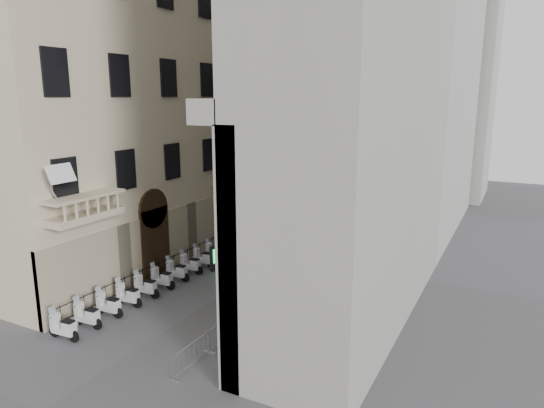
% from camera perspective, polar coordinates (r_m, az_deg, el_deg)
% --- Properties ---
extents(left_building, '(5.00, 36.00, 34.00)m').
position_cam_1_polar(left_building, '(38.94, -7.58, 21.39)').
color(left_building, beige).
rests_on(left_building, ground).
extents(far_building, '(22.00, 10.00, 30.00)m').
position_cam_1_polar(far_building, '(59.59, 13.96, 16.08)').
color(far_building, '#B4B1AA').
rests_on(far_building, ground).
extents(iron_fence, '(0.30, 28.00, 1.40)m').
position_cam_1_polar(iron_fence, '(35.09, -6.21, -5.69)').
color(iron_fence, black).
rests_on(iron_fence, ground).
extents(blue_awning, '(1.60, 3.00, 3.00)m').
position_cam_1_polar(blue_awning, '(38.69, 11.06, -4.12)').
color(blue_awning, navy).
rests_on(blue_awning, ground).
extents(flag, '(1.00, 1.40, 8.20)m').
position_cam_1_polar(flag, '(25.86, -22.13, -13.43)').
color(flag, '#9E0C11').
rests_on(flag, ground).
extents(scooter_0, '(1.43, 0.63, 1.50)m').
position_cam_1_polar(scooter_0, '(25.01, -23.19, -14.44)').
color(scooter_0, white).
rests_on(scooter_0, ground).
extents(scooter_1, '(1.43, 0.63, 1.50)m').
position_cam_1_polar(scooter_1, '(25.79, -20.79, -13.39)').
color(scooter_1, white).
rests_on(scooter_1, ground).
extents(scooter_2, '(1.43, 0.63, 1.50)m').
position_cam_1_polar(scooter_2, '(26.62, -18.56, -12.38)').
color(scooter_2, white).
rests_on(scooter_2, ground).
extents(scooter_3, '(1.43, 0.63, 1.50)m').
position_cam_1_polar(scooter_3, '(27.50, -16.48, -11.42)').
color(scooter_3, white).
rests_on(scooter_3, ground).
extents(scooter_4, '(1.43, 0.63, 1.50)m').
position_cam_1_polar(scooter_4, '(28.41, -14.54, -10.51)').
color(scooter_4, white).
rests_on(scooter_4, ground).
extents(scooter_5, '(1.43, 0.63, 1.50)m').
position_cam_1_polar(scooter_5, '(29.36, -12.74, -9.64)').
color(scooter_5, white).
rests_on(scooter_5, ground).
extents(scooter_6, '(1.43, 0.63, 1.50)m').
position_cam_1_polar(scooter_6, '(30.34, -11.06, -8.82)').
color(scooter_6, white).
rests_on(scooter_6, ground).
extents(scooter_7, '(1.43, 0.63, 1.50)m').
position_cam_1_polar(scooter_7, '(31.35, -9.50, -8.05)').
color(scooter_7, white).
rests_on(scooter_7, ground).
extents(scooter_8, '(1.43, 0.63, 1.50)m').
position_cam_1_polar(scooter_8, '(32.39, -8.03, -7.31)').
color(scooter_8, white).
rests_on(scooter_8, ground).
extents(scooter_9, '(1.43, 0.63, 1.50)m').
position_cam_1_polar(scooter_9, '(33.45, -6.67, -6.62)').
color(scooter_9, white).
rests_on(scooter_9, ground).
extents(scooter_10, '(1.43, 0.63, 1.50)m').
position_cam_1_polar(scooter_10, '(34.53, -5.39, -5.98)').
color(scooter_10, white).
rests_on(scooter_10, ground).
extents(scooter_11, '(1.43, 0.63, 1.50)m').
position_cam_1_polar(scooter_11, '(35.64, -4.20, -5.36)').
color(scooter_11, white).
rests_on(scooter_11, ground).
extents(scooter_12, '(1.43, 0.63, 1.50)m').
position_cam_1_polar(scooter_12, '(36.76, -3.08, -4.78)').
color(scooter_12, white).
rests_on(scooter_12, ground).
extents(scooter_13, '(1.43, 0.63, 1.50)m').
position_cam_1_polar(scooter_13, '(37.90, -2.02, -4.24)').
color(scooter_13, white).
rests_on(scooter_13, ground).
extents(scooter_14, '(1.43, 0.63, 1.50)m').
position_cam_1_polar(scooter_14, '(39.05, -1.03, -3.73)').
color(scooter_14, white).
rests_on(scooter_14, ground).
extents(barrier_0, '(0.60, 2.40, 1.10)m').
position_cam_1_polar(barrier_0, '(21.37, -9.34, -18.38)').
color(barrier_0, '#A2A5AA').
rests_on(barrier_0, ground).
extents(barrier_1, '(0.60, 2.40, 1.10)m').
position_cam_1_polar(barrier_1, '(23.14, -5.53, -15.68)').
color(barrier_1, '#A2A5AA').
rests_on(barrier_1, ground).
extents(barrier_2, '(0.60, 2.40, 1.10)m').
position_cam_1_polar(barrier_2, '(25.04, -2.35, -13.33)').
color(barrier_2, '#A2A5AA').
rests_on(barrier_2, ground).
extents(barrier_3, '(0.60, 2.40, 1.10)m').
position_cam_1_polar(barrier_3, '(27.04, 0.32, -11.29)').
color(barrier_3, '#A2A5AA').
rests_on(barrier_3, ground).
extents(barrier_4, '(0.60, 2.40, 1.10)m').
position_cam_1_polar(barrier_4, '(29.12, 2.59, -9.52)').
color(barrier_4, '#A2A5AA').
rests_on(barrier_4, ground).
extents(barrier_5, '(0.60, 2.40, 1.10)m').
position_cam_1_polar(barrier_5, '(31.25, 4.53, -7.97)').
color(barrier_5, '#A2A5AA').
rests_on(barrier_5, ground).
extents(barrier_6, '(0.60, 2.40, 1.10)m').
position_cam_1_polar(barrier_6, '(33.44, 6.21, -6.62)').
color(barrier_6, '#A2A5AA').
rests_on(barrier_6, ground).
extents(security_tent, '(3.56, 3.56, 2.89)m').
position_cam_1_polar(security_tent, '(42.27, 1.73, 0.90)').
color(security_tent, white).
rests_on(security_tent, ground).
extents(street_lamp, '(2.81, 0.90, 8.82)m').
position_cam_1_polar(street_lamp, '(36.63, -0.52, 3.68)').
color(street_lamp, '#919499').
rests_on(street_lamp, ground).
extents(info_kiosk, '(0.43, 0.81, 1.65)m').
position_cam_1_polar(info_kiosk, '(31.40, -6.65, -6.30)').
color(info_kiosk, black).
rests_on(info_kiosk, ground).
extents(pedestrian_a, '(0.69, 0.54, 1.68)m').
position_cam_1_polar(pedestrian_a, '(39.99, 5.14, -2.14)').
color(pedestrian_a, black).
rests_on(pedestrian_a, ground).
extents(pedestrian_b, '(1.09, 1.03, 1.79)m').
position_cam_1_polar(pedestrian_b, '(45.71, 12.38, -0.45)').
color(pedestrian_b, black).
rests_on(pedestrian_b, ground).
extents(pedestrian_c, '(0.91, 0.84, 1.57)m').
position_cam_1_polar(pedestrian_c, '(48.91, 9.88, 0.36)').
color(pedestrian_c, black).
rests_on(pedestrian_c, ground).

